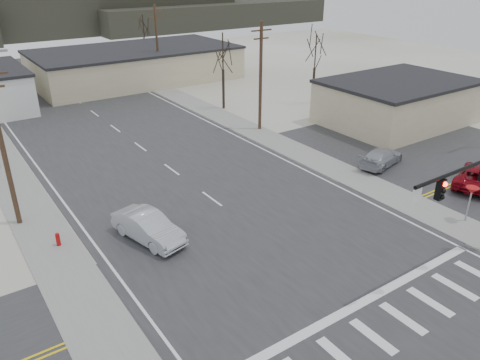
# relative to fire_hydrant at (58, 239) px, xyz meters

# --- Properties ---
(ground) EXTENTS (140.00, 140.00, 0.00)m
(ground) POSITION_rel_fire_hydrant_xyz_m (10.20, -8.00, -0.45)
(ground) COLOR white
(ground) RESTS_ON ground
(main_road) EXTENTS (18.00, 110.00, 0.05)m
(main_road) POSITION_rel_fire_hydrant_xyz_m (10.20, 7.00, -0.43)
(main_road) COLOR #2A2A2D
(main_road) RESTS_ON ground
(cross_road) EXTENTS (90.00, 10.00, 0.04)m
(cross_road) POSITION_rel_fire_hydrant_xyz_m (10.20, -8.00, -0.43)
(cross_road) COLOR #2A2A2D
(cross_road) RESTS_ON ground
(parking_lot) EXTENTS (18.00, 20.00, 0.03)m
(parking_lot) POSITION_rel_fire_hydrant_xyz_m (30.20, -2.00, -0.44)
(parking_lot) COLOR #2A2A2D
(parking_lot) RESTS_ON ground
(sidewalk_left) EXTENTS (3.00, 90.00, 0.06)m
(sidewalk_left) POSITION_rel_fire_hydrant_xyz_m (-0.40, 12.00, -0.42)
(sidewalk_left) COLOR gray
(sidewalk_left) RESTS_ON ground
(sidewalk_right) EXTENTS (3.00, 90.00, 0.06)m
(sidewalk_right) POSITION_rel_fire_hydrant_xyz_m (20.80, 12.00, -0.42)
(sidewalk_right) COLOR gray
(sidewalk_right) RESTS_ON ground
(fire_hydrant) EXTENTS (0.24, 0.24, 0.87)m
(fire_hydrant) POSITION_rel_fire_hydrant_xyz_m (0.00, 0.00, 0.00)
(fire_hydrant) COLOR #A50C0C
(fire_hydrant) RESTS_ON ground
(yield_sign) EXTENTS (0.80, 0.80, 2.35)m
(yield_sign) POSITION_rel_fire_hydrant_xyz_m (21.70, -11.50, 1.61)
(yield_sign) COLOR gray
(yield_sign) RESTS_ON ground
(building_right_far) EXTENTS (26.30, 14.30, 4.30)m
(building_right_far) POSITION_rel_fire_hydrant_xyz_m (20.20, 36.00, 1.70)
(building_right_far) COLOR #C4B896
(building_right_far) RESTS_ON ground
(building_lot) EXTENTS (14.30, 10.30, 4.30)m
(building_lot) POSITION_rel_fire_hydrant_xyz_m (34.20, 4.00, 1.71)
(building_lot) COLOR #C4B896
(building_lot) RESTS_ON ground
(upole_left_b) EXTENTS (2.20, 0.30, 10.00)m
(upole_left_b) POSITION_rel_fire_hydrant_xyz_m (-1.30, 4.00, 4.77)
(upole_left_b) COLOR #482D21
(upole_left_b) RESTS_ON ground
(upole_right_a) EXTENTS (2.20, 0.30, 10.00)m
(upole_right_a) POSITION_rel_fire_hydrant_xyz_m (21.70, 10.00, 4.77)
(upole_right_a) COLOR #482D21
(upole_right_a) RESTS_ON ground
(upole_right_b) EXTENTS (2.20, 0.30, 10.00)m
(upole_right_b) POSITION_rel_fire_hydrant_xyz_m (21.70, 32.00, 4.77)
(upole_right_b) COLOR #482D21
(upole_right_b) RESTS_ON ground
(tree_right_mid) EXTENTS (3.74, 3.74, 8.33)m
(tree_right_mid) POSITION_rel_fire_hydrant_xyz_m (22.70, 18.00, 5.48)
(tree_right_mid) COLOR black
(tree_right_mid) RESTS_ON ground
(tree_right_far) EXTENTS (3.52, 3.52, 7.84)m
(tree_right_far) POSITION_rel_fire_hydrant_xyz_m (25.20, 44.00, 5.13)
(tree_right_far) COLOR black
(tree_right_far) RESTS_ON ground
(tree_lot) EXTENTS (3.52, 3.52, 7.84)m
(tree_lot) POSITION_rel_fire_hydrant_xyz_m (32.20, 14.00, 5.13)
(tree_lot) COLOR black
(tree_lot) RESTS_ON ground
(hill_center) EXTENTS (80.00, 18.00, 9.00)m
(hill_center) POSITION_rel_fire_hydrant_xyz_m (25.20, 88.00, 4.05)
(hill_center) COLOR #333026
(hill_center) RESTS_ON ground
(hill_right) EXTENTS (60.00, 18.00, 5.50)m
(hill_right) POSITION_rel_fire_hydrant_xyz_m (60.20, 82.00, 2.30)
(hill_right) COLOR #333026
(hill_right) RESTS_ON ground
(sedan_crossing) EXTENTS (2.92, 5.24, 1.64)m
(sedan_crossing) POSITION_rel_fire_hydrant_xyz_m (4.52, -2.32, 0.41)
(sedan_crossing) COLOR #A9AEB4
(sedan_crossing) RESTS_ON main_road
(car_far_a) EXTENTS (1.95, 4.77, 1.38)m
(car_far_a) POSITION_rel_fire_hydrant_xyz_m (10.40, 39.10, 0.29)
(car_far_a) COLOR black
(car_far_a) RESTS_ON main_road
(car_parked_red) EXTENTS (5.88, 4.08, 1.49)m
(car_parked_red) POSITION_rel_fire_hydrant_xyz_m (27.06, -9.00, 0.33)
(car_parked_red) COLOR maroon
(car_parked_red) RESTS_ON parking_lot
(car_parked_dark_a) EXTENTS (4.37, 2.59, 1.40)m
(car_parked_dark_a) POSITION_rel_fire_hydrant_xyz_m (29.86, 4.06, 0.28)
(car_parked_dark_a) COLOR black
(car_parked_dark_a) RESTS_ON parking_lot
(car_parked_silver) EXTENTS (4.99, 2.97, 1.36)m
(car_parked_silver) POSITION_rel_fire_hydrant_xyz_m (24.26, -2.62, 0.26)
(car_parked_silver) COLOR #979BA1
(car_parked_silver) RESTS_ON parking_lot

